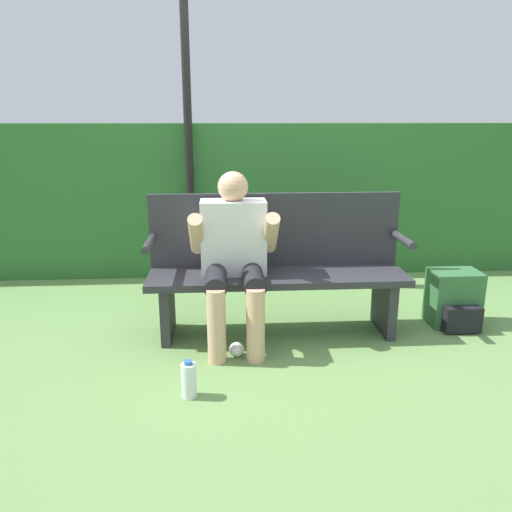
% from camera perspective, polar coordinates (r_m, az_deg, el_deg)
% --- Properties ---
extents(ground_plane, '(40.00, 40.00, 0.00)m').
position_cam_1_polar(ground_plane, '(3.43, 2.42, -8.74)').
color(ground_plane, '#668E4C').
extents(hedge_back, '(12.00, 0.38, 1.36)m').
position_cam_1_polar(hedge_back, '(4.64, 0.57, 6.52)').
color(hedge_back, '#2D662D').
rests_on(hedge_back, ground).
extents(park_bench, '(1.70, 0.42, 0.92)m').
position_cam_1_polar(park_bench, '(3.33, 2.38, -1.01)').
color(park_bench, '#2D2D33').
rests_on(park_bench, ground).
extents(person_seated, '(0.55, 0.60, 1.08)m').
position_cam_1_polar(person_seated, '(3.15, -2.53, 0.62)').
color(person_seated, silver).
rests_on(person_seated, ground).
extents(backpack, '(0.33, 0.32, 0.39)m').
position_cam_1_polar(backpack, '(3.75, 21.70, -4.68)').
color(backpack, '#336638').
rests_on(backpack, ground).
extents(water_bottle, '(0.08, 0.08, 0.21)m').
position_cam_1_polar(water_bottle, '(2.69, -7.68, -13.86)').
color(water_bottle, white).
rests_on(water_bottle, ground).
extents(signpost, '(0.31, 0.09, 2.63)m').
position_cam_1_polar(signpost, '(4.29, -7.85, 16.12)').
color(signpost, black).
rests_on(signpost, ground).
extents(parked_car, '(4.44, 2.94, 1.26)m').
position_cam_1_polar(parked_car, '(16.70, 11.11, 12.55)').
color(parked_car, maroon).
rests_on(parked_car, ground).
extents(litter_crumple, '(0.09, 0.09, 0.09)m').
position_cam_1_polar(litter_crumple, '(3.10, -2.24, -10.62)').
color(litter_crumple, silver).
rests_on(litter_crumple, ground).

